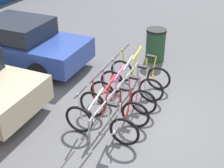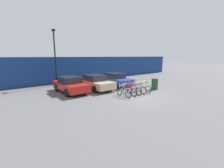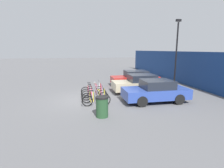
{
  "view_description": "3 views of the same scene",
  "coord_description": "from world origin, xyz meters",
  "px_view_note": "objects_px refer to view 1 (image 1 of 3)",
  "views": [
    {
      "loc": [
        -5.66,
        -1.77,
        4.32
      ],
      "look_at": [
        0.23,
        0.81,
        0.63
      ],
      "focal_mm": 50.0,
      "sensor_mm": 36.0,
      "label": 1
    },
    {
      "loc": [
        -8.93,
        -7.96,
        3.2
      ],
      "look_at": [
        -0.85,
        2.17,
        0.77
      ],
      "focal_mm": 24.0,
      "sensor_mm": 36.0,
      "label": 2
    },
    {
      "loc": [
        11.35,
        -0.46,
        3.27
      ],
      "look_at": [
        -0.74,
        1.89,
        0.83
      ],
      "focal_mm": 28.0,
      "sensor_mm": 36.0,
      "label": 3
    }
  ],
  "objects_px": {
    "bicycle_yellow": "(140,73)",
    "car_blue": "(21,43)",
    "bicycle_red": "(113,107)",
    "bicycle_silver": "(131,84)",
    "bicycle_white": "(101,124)",
    "trash_bin": "(156,45)",
    "bicycle_pink": "(122,96)",
    "bike_rack": "(117,90)"
  },
  "relations": [
    {
      "from": "bike_rack",
      "to": "bicycle_silver",
      "type": "bearing_deg",
      "value": -14.78
    },
    {
      "from": "bicycle_red",
      "to": "bicycle_silver",
      "type": "height_order",
      "value": "same"
    },
    {
      "from": "bicycle_pink",
      "to": "bicycle_yellow",
      "type": "bearing_deg",
      "value": -2.68
    },
    {
      "from": "bicycle_silver",
      "to": "trash_bin",
      "type": "height_order",
      "value": "bicycle_silver"
    },
    {
      "from": "bicycle_pink",
      "to": "trash_bin",
      "type": "relative_size",
      "value": 1.66
    },
    {
      "from": "bicycle_red",
      "to": "bicycle_yellow",
      "type": "distance_m",
      "value": 1.8
    },
    {
      "from": "bicycle_pink",
      "to": "bicycle_yellow",
      "type": "distance_m",
      "value": 1.26
    },
    {
      "from": "bicycle_red",
      "to": "trash_bin",
      "type": "distance_m",
      "value": 3.56
    },
    {
      "from": "bicycle_silver",
      "to": "bicycle_red",
      "type": "bearing_deg",
      "value": 177.85
    },
    {
      "from": "bicycle_white",
      "to": "bicycle_pink",
      "type": "height_order",
      "value": "same"
    },
    {
      "from": "bicycle_yellow",
      "to": "car_blue",
      "type": "xyz_separation_m",
      "value": [
        -0.15,
        3.78,
        0.31
      ]
    },
    {
      "from": "bicycle_silver",
      "to": "car_blue",
      "type": "relative_size",
      "value": 0.42
    },
    {
      "from": "bicycle_pink",
      "to": "bicycle_silver",
      "type": "distance_m",
      "value": 0.59
    },
    {
      "from": "bicycle_red",
      "to": "bicycle_yellow",
      "type": "relative_size",
      "value": 1.0
    },
    {
      "from": "bicycle_pink",
      "to": "bike_rack",
      "type": "bearing_deg",
      "value": 75.84
    },
    {
      "from": "bicycle_red",
      "to": "trash_bin",
      "type": "xyz_separation_m",
      "value": [
        3.56,
        0.1,
        0.14
      ]
    },
    {
      "from": "bike_rack",
      "to": "bicycle_red",
      "type": "distance_m",
      "value": 0.6
    },
    {
      "from": "bicycle_silver",
      "to": "bicycle_yellow",
      "type": "relative_size",
      "value": 1.0
    },
    {
      "from": "bike_rack",
      "to": "car_blue",
      "type": "distance_m",
      "value": 3.8
    },
    {
      "from": "bike_rack",
      "to": "bicycle_pink",
      "type": "distance_m",
      "value": 0.18
    },
    {
      "from": "bicycle_red",
      "to": "car_blue",
      "type": "distance_m",
      "value": 4.14
    },
    {
      "from": "bicycle_red",
      "to": "bicycle_yellow",
      "type": "xyz_separation_m",
      "value": [
        1.8,
        0.0,
        0.0
      ]
    },
    {
      "from": "car_blue",
      "to": "trash_bin",
      "type": "bearing_deg",
      "value": -62.64
    },
    {
      "from": "bicycle_red",
      "to": "bicycle_pink",
      "type": "relative_size",
      "value": 1.0
    },
    {
      "from": "bicycle_white",
      "to": "bicycle_red",
      "type": "bearing_deg",
      "value": 0.72
    },
    {
      "from": "bicycle_red",
      "to": "bicycle_silver",
      "type": "relative_size",
      "value": 1.0
    },
    {
      "from": "bike_rack",
      "to": "bicycle_pink",
      "type": "xyz_separation_m",
      "value": [
        -0.03,
        -0.15,
        -0.1
      ]
    },
    {
      "from": "bicycle_red",
      "to": "bike_rack",
      "type": "bearing_deg",
      "value": 11.11
    },
    {
      "from": "bicycle_white",
      "to": "bicycle_silver",
      "type": "distance_m",
      "value": 1.79
    },
    {
      "from": "bike_rack",
      "to": "car_blue",
      "type": "bearing_deg",
      "value": 73.46
    },
    {
      "from": "bicycle_white",
      "to": "bicycle_silver",
      "type": "bearing_deg",
      "value": 0.72
    },
    {
      "from": "bike_rack",
      "to": "bicycle_pink",
      "type": "relative_size",
      "value": 1.75
    },
    {
      "from": "bicycle_white",
      "to": "bicycle_yellow",
      "type": "relative_size",
      "value": 1.0
    },
    {
      "from": "bicycle_silver",
      "to": "trash_bin",
      "type": "bearing_deg",
      "value": 0.15
    },
    {
      "from": "bicycle_yellow",
      "to": "trash_bin",
      "type": "bearing_deg",
      "value": 6.12
    },
    {
      "from": "bicycle_white",
      "to": "car_blue",
      "type": "bearing_deg",
      "value": 59.37
    },
    {
      "from": "bicycle_yellow",
      "to": "car_blue",
      "type": "height_order",
      "value": "car_blue"
    },
    {
      "from": "bike_rack",
      "to": "bicycle_white",
      "type": "relative_size",
      "value": 1.75
    },
    {
      "from": "bicycle_silver",
      "to": "bicycle_yellow",
      "type": "distance_m",
      "value": 0.66
    },
    {
      "from": "bicycle_white",
      "to": "bicycle_pink",
      "type": "xyz_separation_m",
      "value": [
        1.19,
        0.0,
        0.0
      ]
    },
    {
      "from": "bicycle_white",
      "to": "trash_bin",
      "type": "relative_size",
      "value": 1.66
    },
    {
      "from": "bicycle_red",
      "to": "bicycle_silver",
      "type": "xyz_separation_m",
      "value": [
        1.14,
        0.0,
        0.0
      ]
    }
  ]
}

